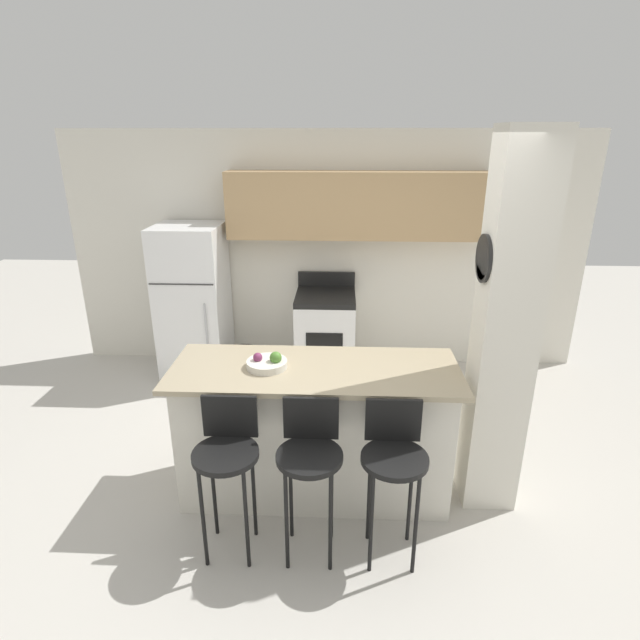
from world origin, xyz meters
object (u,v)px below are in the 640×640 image
at_px(refrigerator, 193,302).
at_px(bar_stool_left, 227,454).
at_px(stove_range, 325,334).
at_px(trash_bin, 244,365).
at_px(bar_stool_mid, 310,456).
at_px(fruit_bowl, 267,363).
at_px(bar_stool_right, 394,458).

xyz_separation_m(refrigerator, bar_stool_left, (0.90, -2.49, -0.12)).
height_order(refrigerator, bar_stool_left, refrigerator).
bearing_deg(bar_stool_left, stove_range, 78.64).
xyz_separation_m(refrigerator, trash_bin, (0.56, -0.24, -0.62)).
bearing_deg(bar_stool_mid, fruit_bowl, 119.78).
relative_size(refrigerator, bar_stool_mid, 1.61).
xyz_separation_m(refrigerator, bar_stool_mid, (1.40, -2.49, -0.12)).
bearing_deg(bar_stool_left, refrigerator, 109.94).
bearing_deg(stove_range, bar_stool_left, -101.36).
distance_m(stove_range, bar_stool_right, 2.58).
height_order(bar_stool_mid, trash_bin, bar_stool_mid).
distance_m(refrigerator, bar_stool_right, 3.14).
bearing_deg(fruit_bowl, bar_stool_right, -34.54).
height_order(bar_stool_right, trash_bin, bar_stool_right).
relative_size(fruit_bowl, trash_bin, 0.73).
height_order(stove_range, trash_bin, stove_range).
xyz_separation_m(stove_range, bar_stool_left, (-0.51, -2.52, 0.23)).
relative_size(refrigerator, stove_range, 1.52).
xyz_separation_m(stove_range, bar_stool_right, (0.49, -2.52, 0.23)).
xyz_separation_m(refrigerator, stove_range, (1.41, 0.02, -0.35)).
relative_size(stove_range, bar_stool_left, 1.06).
bearing_deg(refrigerator, bar_stool_left, -70.06).
bearing_deg(bar_stool_right, stove_range, 100.99).
bearing_deg(bar_stool_mid, stove_range, 89.81).
height_order(refrigerator, bar_stool_right, refrigerator).
bearing_deg(bar_stool_mid, trash_bin, 110.52).
distance_m(stove_range, fruit_bowl, 2.06).
relative_size(refrigerator, bar_stool_right, 1.61).
bearing_deg(fruit_bowl, trash_bin, 107.13).
bearing_deg(bar_stool_left, fruit_bowl, 72.85).
distance_m(bar_stool_left, bar_stool_right, 0.99).
distance_m(refrigerator, fruit_bowl, 2.22).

